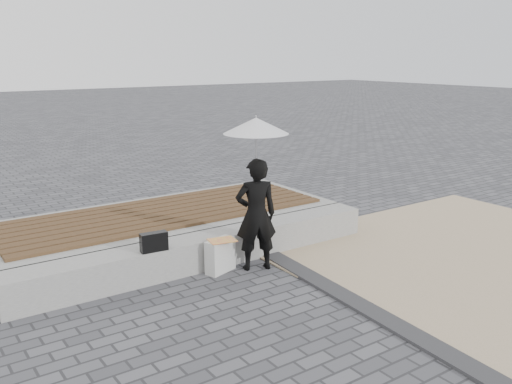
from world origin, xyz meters
TOP-DOWN VIEW (x-y plane):
  - ground at (0.00, 0.00)m, footprint 80.00×80.00m
  - terrazzo_zone at (3.20, -0.50)m, footprint 5.00×5.00m
  - edging_band at (0.75, -0.50)m, footprint 0.61×5.20m
  - seating_ledge at (0.00, 1.60)m, footprint 5.00×0.45m
  - timber_platform at (0.00, 2.80)m, footprint 5.00×2.00m
  - timber_decking at (0.00, 2.80)m, footprint 4.60×1.60m
  - woman at (0.46, 1.13)m, footprint 0.61×0.50m
  - parasol at (0.46, 1.13)m, footprint 0.79×0.79m
  - handbag at (-0.78, 1.44)m, footprint 0.33×0.14m
  - canvas_tote at (0.04, 1.29)m, footprint 0.43×0.28m
  - magazine at (0.04, 1.24)m, footprint 0.36×0.29m

SIDE VIEW (x-z plane):
  - ground at x=0.00m, z-range 0.00..0.00m
  - terrazzo_zone at x=3.20m, z-range 0.00..0.02m
  - edging_band at x=0.75m, z-range 0.00..0.04m
  - seating_ledge at x=0.00m, z-range 0.00..0.40m
  - timber_platform at x=0.00m, z-range 0.00..0.40m
  - canvas_tote at x=0.04m, z-range 0.00..0.42m
  - timber_decking at x=0.00m, z-range 0.40..0.44m
  - magazine at x=0.04m, z-range 0.42..0.43m
  - handbag at x=-0.78m, z-range 0.40..0.62m
  - woman at x=0.46m, z-range 0.00..1.42m
  - parasol at x=0.46m, z-range 1.31..2.32m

